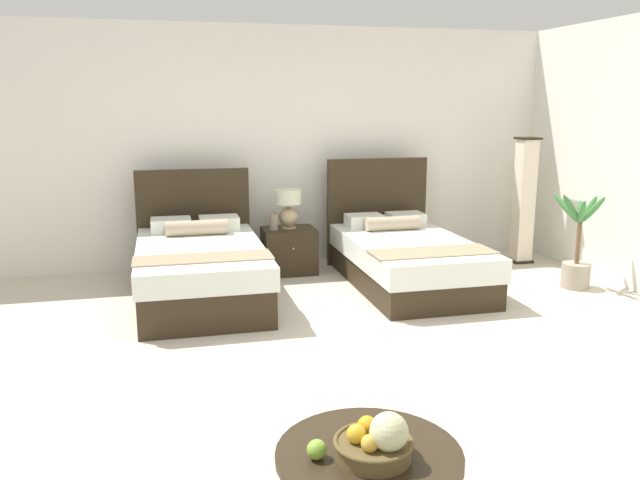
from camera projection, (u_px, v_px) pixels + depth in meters
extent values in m
cube|color=beige|center=(358.00, 356.00, 4.79)|extent=(10.00, 9.61, 0.02)
cube|color=white|center=(282.00, 147.00, 7.36)|extent=(10.00, 0.12, 2.67)
cube|color=#2F2415|center=(201.00, 283.00, 6.07)|extent=(1.12, 1.96, 0.33)
cube|color=silver|center=(200.00, 256.00, 6.01)|extent=(1.16, 2.00, 0.20)
cube|color=#2F2415|center=(194.00, 222.00, 6.94)|extent=(1.19, 0.06, 1.14)
cube|color=silver|center=(171.00, 225.00, 6.60)|extent=(0.40, 0.30, 0.14)
cube|color=white|center=(219.00, 223.00, 6.71)|extent=(0.40, 0.30, 0.14)
cylinder|color=tan|center=(197.00, 228.00, 6.43)|extent=(0.61, 0.15, 0.15)
cube|color=gray|center=(203.00, 258.00, 5.49)|extent=(1.17, 0.38, 0.01)
cube|color=#2F2415|center=(408.00, 273.00, 6.56)|extent=(1.10, 1.99, 0.26)
cube|color=silver|center=(409.00, 250.00, 6.51)|extent=(1.14, 2.03, 0.22)
cube|color=#2F2415|center=(377.00, 211.00, 7.43)|extent=(1.18, 0.06, 1.21)
cube|color=white|center=(364.00, 221.00, 7.11)|extent=(0.40, 0.30, 0.14)
cube|color=silver|center=(406.00, 219.00, 7.22)|extent=(0.40, 0.30, 0.14)
cylinder|color=tan|center=(393.00, 223.00, 6.94)|extent=(0.60, 0.15, 0.15)
cube|color=gray|center=(433.00, 252.00, 5.93)|extent=(1.16, 0.42, 0.01)
cube|color=#2F2415|center=(289.00, 251.00, 7.05)|extent=(0.57, 0.45, 0.49)
sphere|color=tan|center=(293.00, 249.00, 6.81)|extent=(0.02, 0.02, 0.02)
cylinder|color=tan|center=(288.00, 227.00, 7.02)|extent=(0.16, 0.16, 0.02)
ellipsoid|color=tan|center=(288.00, 217.00, 6.99)|extent=(0.20, 0.20, 0.21)
cylinder|color=#99844C|center=(288.00, 206.00, 6.96)|extent=(0.02, 0.02, 0.04)
cylinder|color=beige|center=(288.00, 197.00, 6.94)|extent=(0.28, 0.28, 0.16)
cylinder|color=gray|center=(274.00, 222.00, 6.90)|extent=(0.10, 0.10, 0.18)
torus|color=gray|center=(274.00, 213.00, 6.88)|extent=(0.09, 0.09, 0.01)
cylinder|color=#2F2415|center=(369.00, 455.00, 2.71)|extent=(0.79, 0.79, 0.04)
cylinder|color=brown|center=(373.00, 450.00, 2.65)|extent=(0.31, 0.31, 0.07)
torus|color=brown|center=(374.00, 442.00, 2.64)|extent=(0.33, 0.33, 0.02)
sphere|color=gold|center=(370.00, 443.00, 2.57)|extent=(0.07, 0.07, 0.07)
sphere|color=beige|center=(389.00, 432.00, 2.59)|extent=(0.16, 0.16, 0.16)
sphere|color=red|center=(387.00, 430.00, 2.68)|extent=(0.07, 0.07, 0.07)
sphere|color=orange|center=(367.00, 426.00, 2.70)|extent=(0.08, 0.08, 0.08)
sphere|color=gold|center=(356.00, 434.00, 2.63)|extent=(0.08, 0.08, 0.08)
sphere|color=#7FAB38|center=(317.00, 450.00, 2.64)|extent=(0.08, 0.08, 0.08)
cube|color=black|center=(520.00, 260.00, 7.57)|extent=(0.23, 0.23, 0.03)
cube|color=beige|center=(524.00, 200.00, 7.42)|extent=(0.19, 0.19, 1.39)
cube|color=black|center=(528.00, 138.00, 7.27)|extent=(0.23, 0.23, 0.02)
cylinder|color=#A09481|center=(576.00, 276.00, 6.49)|extent=(0.28, 0.28, 0.25)
cylinder|color=brown|center=(578.00, 243.00, 6.42)|extent=(0.04, 0.04, 0.42)
ellipsoid|color=#3F7C3D|center=(589.00, 209.00, 6.39)|extent=(0.24, 0.09, 0.30)
ellipsoid|color=#3F7C3D|center=(581.00, 211.00, 6.46)|extent=(0.17, 0.23, 0.26)
ellipsoid|color=#3F7C3D|center=(566.00, 208.00, 6.46)|extent=(0.20, 0.32, 0.33)
ellipsoid|color=#3F7C3D|center=(572.00, 209.00, 6.32)|extent=(0.27, 0.07, 0.32)
ellipsoid|color=#3F7C3D|center=(582.00, 212.00, 6.24)|extent=(0.18, 0.26, 0.31)
ellipsoid|color=#3F7C3D|center=(593.00, 210.00, 6.29)|extent=(0.19, 0.23, 0.33)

